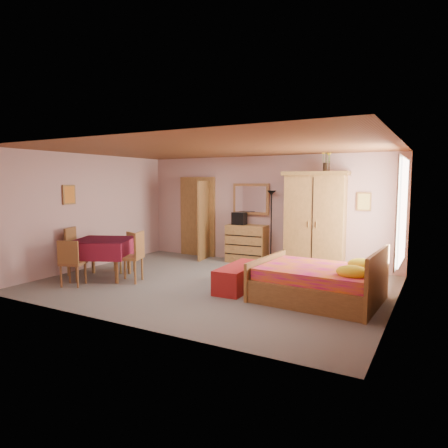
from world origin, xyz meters
The scene contains 23 objects.
floor centered at (0.00, 0.00, 0.00)m, with size 6.50×6.50×0.00m, color slate.
ceiling centered at (0.00, 0.00, 2.60)m, with size 6.50×6.50×0.00m, color brown.
wall_back centered at (0.00, 2.50, 1.30)m, with size 6.50×0.10×2.60m, color tan.
wall_front centered at (0.00, -2.50, 1.30)m, with size 6.50×0.10×2.60m, color tan.
wall_left centered at (-3.25, 0.00, 1.30)m, with size 0.10×5.00×2.60m, color tan.
wall_right centered at (3.25, 0.00, 1.30)m, with size 0.10×5.00×2.60m, color tan.
doorway centered at (-1.90, 2.47, 1.02)m, with size 1.06×0.12×2.15m, color #9E6B35.
window centered at (3.21, 1.20, 1.45)m, with size 0.08×1.40×1.95m, color white.
picture_left centered at (-3.22, -0.60, 1.70)m, with size 0.04×0.32×0.42m, color orange.
picture_back centered at (2.35, 2.47, 1.55)m, with size 0.30×0.04×0.40m, color #D8BF59.
chest_of_drawers centered at (-0.33, 2.25, 0.46)m, with size 0.98×0.49×0.92m, color #9D6B35.
wall_mirror centered at (-0.33, 2.46, 1.55)m, with size 0.98×0.05×0.77m, color white.
stereo centered at (-0.54, 2.23, 1.08)m, with size 0.33×0.24×0.30m, color black.
floor_lamp centered at (0.27, 2.32, 0.88)m, with size 0.23×0.23×1.77m, color black.
wardrobe centered at (1.38, 2.18, 1.10)m, with size 1.40×0.72×2.20m, color #A37237.
sunflower_vase centered at (1.58, 2.24, 2.46)m, with size 0.21×0.21×0.53m, color yellow.
bed centered at (2.08, -0.04, 0.46)m, with size 1.99×1.57×0.92m, color #C8137A.
bench centered at (0.62, -0.05, 0.22)m, with size 0.49×1.32×0.44m, color maroon.
dining_table centered at (-2.20, -0.63, 0.40)m, with size 1.10×1.10×0.81m, color maroon.
chair_south centered at (-2.27, -1.36, 0.44)m, with size 0.40×0.40×0.89m, color brown.
chair_north centered at (-2.27, 0.02, 0.43)m, with size 0.39×0.39×0.86m, color #A97B39.
chair_west centered at (-2.90, -0.64, 0.50)m, with size 0.46×0.46×1.01m, color #9E6E35.
chair_east centered at (-1.53, -0.62, 0.50)m, with size 0.45×0.45×1.00m, color #AA6F39.
Camera 1 is at (3.87, -6.51, 1.97)m, focal length 32.00 mm.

